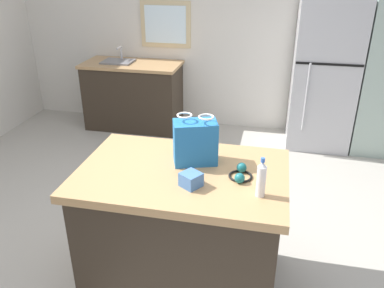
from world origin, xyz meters
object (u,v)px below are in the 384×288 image
at_px(small_box, 191,180).
at_px(refrigerator, 324,75).
at_px(bottle, 261,179).
at_px(ear_defenders, 241,174).
at_px(shopping_bag, 195,142).
at_px(kitchen_island, 183,228).

bearing_deg(small_box, refrigerator, 70.60).
distance_m(bottle, ear_defenders, 0.25).
relative_size(bottle, ear_defenders, 1.23).
bearing_deg(refrigerator, bottle, -101.66).
relative_size(shopping_bag, small_box, 3.04).
bearing_deg(kitchen_island, bottle, -20.81).
relative_size(kitchen_island, refrigerator, 0.76).
distance_m(kitchen_island, ear_defenders, 0.61).
xyz_separation_m(small_box, bottle, (0.41, -0.02, 0.07)).
distance_m(shopping_bag, bottle, 0.56).
height_order(small_box, bottle, bottle).
bearing_deg(bottle, kitchen_island, 159.19).
relative_size(kitchen_island, shopping_bag, 4.01).
bearing_deg(ear_defenders, kitchen_island, 179.13).
bearing_deg(refrigerator, kitchen_island, -112.35).
distance_m(refrigerator, shopping_bag, 2.76).
height_order(refrigerator, ear_defenders, refrigerator).
distance_m(kitchen_island, bottle, 0.79).
height_order(kitchen_island, ear_defenders, ear_defenders).
distance_m(kitchen_island, small_box, 0.54).
relative_size(refrigerator, small_box, 16.06).
relative_size(small_box, bottle, 0.45).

